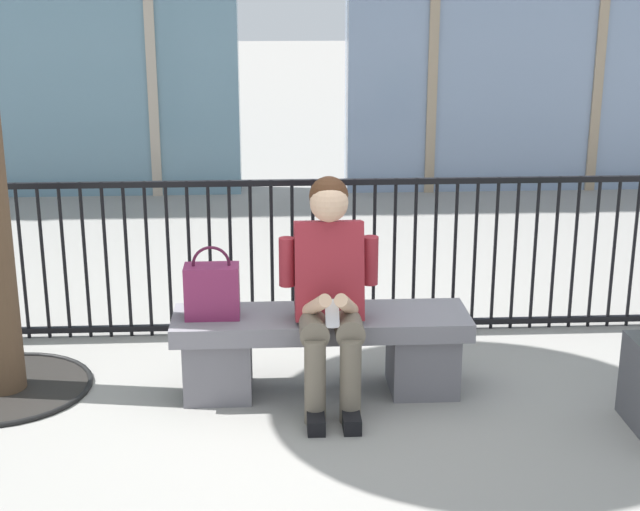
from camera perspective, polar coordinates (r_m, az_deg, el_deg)
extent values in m
plane|color=gray|center=(5.16, 0.06, -8.32)|extent=(60.00, 60.00, 0.00)
cube|color=slate|center=(5.01, 0.07, -4.17)|extent=(1.60, 0.44, 0.10)
cube|color=slate|center=(5.09, -6.28, -6.64)|extent=(0.36, 0.37, 0.35)
cube|color=slate|center=(5.15, 6.33, -6.36)|extent=(0.36, 0.37, 0.35)
cylinder|color=#6B6051|center=(4.81, -0.43, -4.16)|extent=(0.15, 0.40, 0.15)
cylinder|color=#6B6051|center=(4.72, -0.31, -7.81)|extent=(0.11, 0.11, 0.45)
cube|color=black|center=(4.75, -0.26, -10.14)|extent=(0.09, 0.22, 0.08)
cylinder|color=#6B6051|center=(4.82, 1.71, -4.12)|extent=(0.15, 0.40, 0.15)
cylinder|color=#6B6051|center=(4.73, 1.89, -7.75)|extent=(0.11, 0.11, 0.45)
cube|color=black|center=(4.76, 1.93, -10.08)|extent=(0.09, 0.22, 0.08)
cube|color=maroon|center=(4.87, 0.54, -0.92)|extent=(0.36, 0.30, 0.55)
cylinder|color=maroon|center=(4.85, -2.06, -0.40)|extent=(0.08, 0.08, 0.26)
cylinder|color=#DBAD89|center=(4.70, -0.27, -3.14)|extent=(0.16, 0.28, 0.20)
cylinder|color=maroon|center=(4.87, 3.12, -0.31)|extent=(0.08, 0.08, 0.26)
cylinder|color=#DBAD89|center=(4.71, 1.68, -3.10)|extent=(0.16, 0.28, 0.20)
cube|color=silver|center=(4.65, 0.76, -3.60)|extent=(0.07, 0.10, 0.13)
sphere|color=#DBAD89|center=(4.75, 0.56, 3.27)|extent=(0.20, 0.20, 0.20)
sphere|color=#472816|center=(4.77, 0.54, 3.70)|extent=(0.20, 0.20, 0.20)
cube|color=#7A234C|center=(4.93, -6.67, -2.21)|extent=(0.29, 0.16, 0.29)
torus|color=#49152D|center=(4.89, -6.73, -0.56)|extent=(0.20, 0.02, 0.20)
cylinder|color=black|center=(6.04, -19.07, -0.41)|extent=(0.02, 0.02, 1.00)
cylinder|color=black|center=(6.00, -17.89, -0.39)|extent=(0.02, 0.02, 1.00)
cylinder|color=black|center=(5.97, -16.70, -0.38)|extent=(0.02, 0.02, 1.00)
cylinder|color=black|center=(5.94, -15.49, -0.36)|extent=(0.02, 0.02, 1.00)
cylinder|color=black|center=(5.92, -14.27, -0.34)|extent=(0.02, 0.02, 1.00)
cylinder|color=black|center=(5.89, -13.04, -0.32)|extent=(0.02, 0.02, 1.00)
cylinder|color=black|center=(5.87, -11.81, -0.30)|extent=(0.02, 0.02, 1.00)
cylinder|color=black|center=(5.86, -10.56, -0.28)|extent=(0.02, 0.02, 1.00)
cylinder|color=black|center=(5.84, -9.31, -0.26)|extent=(0.02, 0.02, 1.00)
cylinder|color=black|center=(5.83, -8.05, -0.24)|extent=(0.02, 0.02, 1.00)
cylinder|color=black|center=(5.82, -6.79, -0.22)|extent=(0.02, 0.02, 1.00)
cylinder|color=black|center=(5.81, -5.52, -0.20)|extent=(0.02, 0.02, 1.00)
cylinder|color=black|center=(5.81, -4.25, -0.18)|extent=(0.02, 0.02, 1.00)
cylinder|color=black|center=(5.81, -2.98, -0.16)|extent=(0.02, 0.02, 1.00)
cylinder|color=black|center=(5.81, -1.71, -0.14)|extent=(0.02, 0.02, 1.00)
cylinder|color=black|center=(5.81, -0.44, -0.12)|extent=(0.02, 0.02, 1.00)
cylinder|color=black|center=(5.82, 0.83, -0.10)|extent=(0.02, 0.02, 1.00)
cylinder|color=black|center=(5.83, 2.09, -0.08)|extent=(0.02, 0.02, 1.00)
cylinder|color=black|center=(5.84, 3.35, -0.06)|extent=(0.02, 0.02, 1.00)
cylinder|color=black|center=(5.86, 4.60, -0.03)|extent=(0.02, 0.02, 1.00)
cylinder|color=black|center=(5.88, 5.84, -0.01)|extent=(0.02, 0.02, 1.00)
cylinder|color=black|center=(5.90, 7.08, 0.01)|extent=(0.02, 0.02, 1.00)
cylinder|color=black|center=(5.92, 8.30, 0.03)|extent=(0.02, 0.02, 1.00)
cylinder|color=black|center=(5.95, 9.52, 0.05)|extent=(0.02, 0.02, 1.00)
cylinder|color=black|center=(5.98, 10.72, 0.07)|extent=(0.02, 0.02, 1.00)
cylinder|color=black|center=(6.01, 11.92, 0.09)|extent=(0.02, 0.02, 1.00)
cylinder|color=black|center=(6.05, 13.09, 0.11)|extent=(0.02, 0.02, 1.00)
cylinder|color=black|center=(6.08, 14.26, 0.13)|extent=(0.02, 0.02, 1.00)
cylinder|color=black|center=(6.12, 15.41, 0.14)|extent=(0.02, 0.02, 1.00)
cylinder|color=black|center=(6.17, 16.54, 0.16)|extent=(0.02, 0.02, 1.00)
cylinder|color=black|center=(6.21, 17.66, 0.18)|extent=(0.02, 0.02, 1.00)
cylinder|color=black|center=(6.26, 18.76, 0.20)|extent=(0.02, 0.02, 1.00)
cube|color=black|center=(5.96, -0.43, -4.28)|extent=(8.24, 0.04, 0.04)
cube|color=black|center=(5.69, -0.45, 4.53)|extent=(8.24, 0.04, 0.04)
cylinder|color=black|center=(5.46, -18.87, -7.77)|extent=(0.93, 0.93, 0.01)
torus|color=black|center=(5.46, -18.88, -7.71)|extent=(0.96, 0.96, 0.03)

